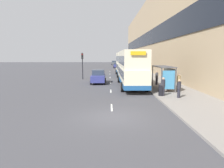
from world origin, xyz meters
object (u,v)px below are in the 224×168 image
Objects in this scene: pedestrian_2 at (149,77)px; pedestrian_at_shelter at (163,86)px; bus_shelter at (166,73)px; car_2 at (98,77)px; pedestrian_1 at (178,82)px; traffic_light_far_kerb at (82,61)px; pedestrian_4 at (157,78)px; car_0 at (114,63)px; double_decker_bus_near at (131,68)px; litter_bin at (161,90)px; car_1 at (117,65)px; pedestrian_3 at (179,88)px; double_decker_bus_ahead at (124,64)px.

pedestrian_at_shelter is at bearing -92.66° from pedestrian_2.
bus_shelter is 9.82m from car_2.
bus_shelter is 2.27× the size of pedestrian_1.
pedestrian_2 is at bearing -32.92° from traffic_light_far_kerb.
bus_shelter is 3.81m from pedestrian_4.
car_0 is 58.07m from pedestrian_4.
double_decker_bus_near is 10.86× the size of litter_bin.
double_decker_bus_near is at bearing 134.34° from pedestrian_1.
car_1 is at bearing 95.40° from pedestrian_4.
traffic_light_far_kerb reaches higher than pedestrian_1.
pedestrian_1 reaches higher than car_2.
car_2 is 2.46× the size of pedestrian_4.
bus_shelter is 4.18m from pedestrian_3.
double_decker_bus_near is at bearing 136.21° from bus_shelter.
double_decker_bus_near reaches higher than pedestrian_3.
pedestrian_4 is at bearing 90.37° from pedestrian_3.
traffic_light_far_kerb reaches higher than car_0.
pedestrian_1 is (8.39, -7.54, 0.19)m from car_2.
car_0 is 0.96× the size of traffic_light_far_kerb.
litter_bin is at bearing 136.30° from pedestrian_at_shelter.
pedestrian_at_shelter is (2.50, -44.75, 0.14)m from car_1.
car_2 is at bearing 123.26° from litter_bin.
pedestrian_2 is at bearing 94.72° from pedestrian_3.
car_0 is at bearing -93.62° from car_2.
pedestrian_4 reaches higher than car_1.
car_0 is 64.82m from litter_bin.
double_decker_bus_near is 8.07m from pedestrian_3.
car_2 is 7.84m from pedestrian_4.
pedestrian_1 is 0.44× the size of traffic_light_far_kerb.
litter_bin is 0.25× the size of traffic_light_far_kerb.
pedestrian_2 is (6.70, -1.42, 0.15)m from car_2.
car_1 is 36.72m from pedestrian_2.
traffic_light_far_kerb is (-7.00, -5.82, 0.58)m from double_decker_bus_ahead.
double_decker_bus_ahead is 13.56m from pedestrian_4.
car_2 is 2.40× the size of pedestrian_2.
pedestrian_1 is (4.89, -62.85, 0.21)m from car_0.
traffic_light_far_kerb is (-10.17, 11.03, 0.98)m from bus_shelter.
double_decker_bus_near reaches higher than pedestrian_at_shelter.
car_2 is 11.46m from pedestrian_at_shelter.
double_decker_bus_ahead is (-3.17, 16.85, 0.41)m from bus_shelter.
car_2 is at bearing -59.63° from traffic_light_far_kerb.
pedestrian_1 is at bearing 71.76° from pedestrian_3.
car_0 is at bearing 93.23° from pedestrian_2.
pedestrian_1 is at bearing -51.20° from bus_shelter.
pedestrian_at_shelter is at bearing -71.06° from double_decker_bus_near.
pedestrian_2 is 11.40m from traffic_light_far_kerb.
pedestrian_1 reaches higher than car_1.
double_decker_bus_ahead is 6.20× the size of pedestrian_at_shelter.
car_2 is at bearing 142.35° from double_decker_bus_near.
traffic_light_far_kerb is at bearing -140.28° from double_decker_bus_ahead.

